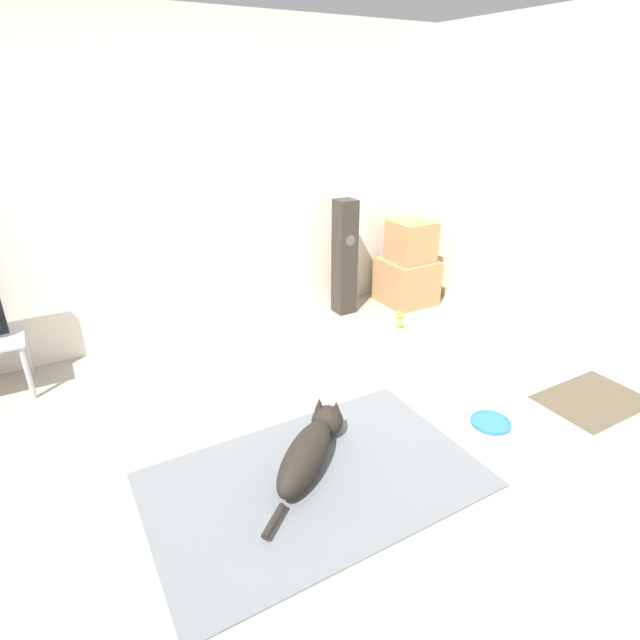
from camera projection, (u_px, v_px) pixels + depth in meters
name	position (u px, v px, depth m)	size (l,w,h in m)	color
ground_plane	(298.00, 470.00, 2.85)	(12.00, 12.00, 0.00)	#9E9384
wall_back	(174.00, 187.00, 3.98)	(8.00, 0.06, 2.55)	silver
wall_right	(625.00, 200.00, 3.49)	(0.06, 8.00, 2.55)	silver
area_rug	(315.00, 480.00, 2.77)	(1.80, 1.13, 0.01)	slate
dog	(310.00, 448.00, 2.82)	(0.79, 0.69, 0.26)	black
frisbee	(491.00, 422.00, 3.24)	(0.26, 0.26, 0.03)	blue
cardboard_box_lower	(406.00, 281.00, 5.05)	(0.49, 0.50, 0.45)	#A87A4C
cardboard_box_upper	(411.00, 241.00, 4.87)	(0.37, 0.39, 0.39)	#A87A4C
floor_speaker	(345.00, 258.00, 4.69)	(0.18, 0.19, 1.09)	#2D2823
tennis_ball_by_boxes	(399.00, 315.00, 4.75)	(0.07, 0.07, 0.07)	#C6E033
tennis_ball_near_speaker	(400.00, 324.00, 4.57)	(0.07, 0.07, 0.07)	#C6E033
door_mat	(593.00, 399.00, 3.49)	(0.73, 0.51, 0.01)	#4C4233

